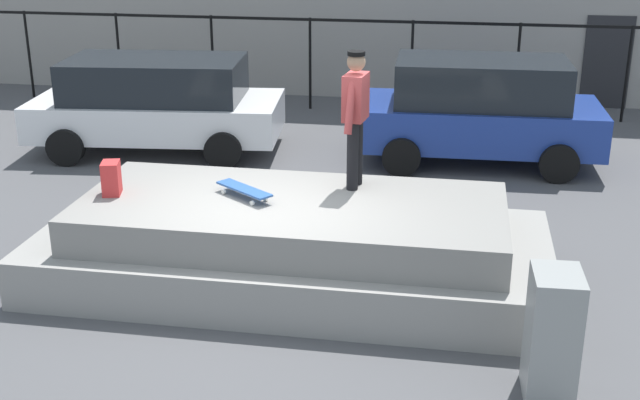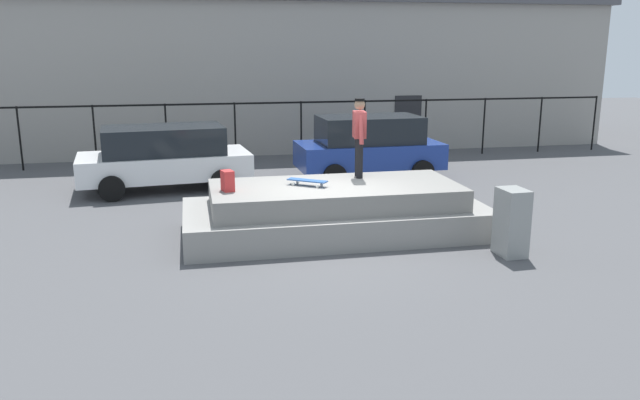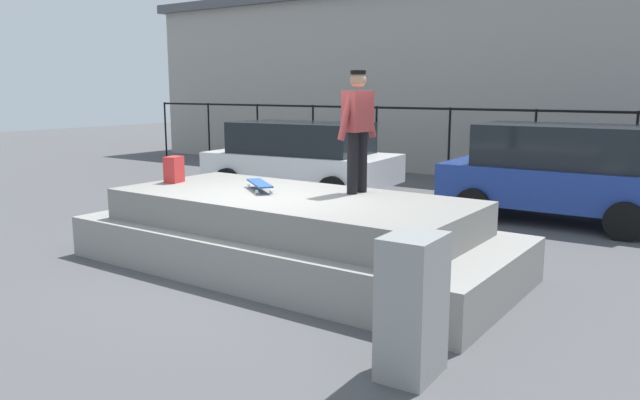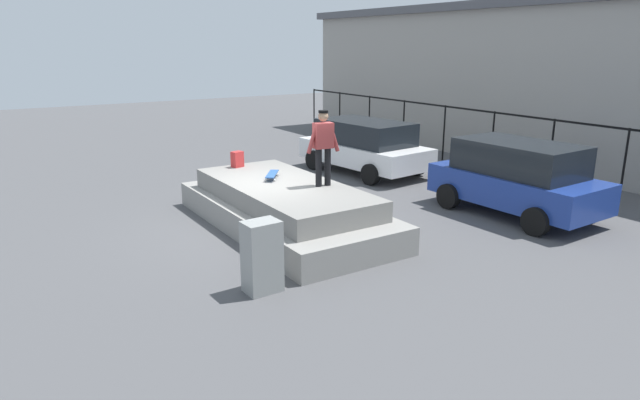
% 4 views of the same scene
% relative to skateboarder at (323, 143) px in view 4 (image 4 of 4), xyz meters
% --- Properties ---
extents(ground_plane, '(60.00, 60.00, 0.00)m').
position_rel_skateboarder_xyz_m(ground_plane, '(-0.94, -1.01, -1.98)').
color(ground_plane, '#4C4C4F').
extents(concrete_ledge, '(6.07, 2.71, 1.02)m').
position_rel_skateboarder_xyz_m(concrete_ledge, '(-0.66, -0.64, -1.51)').
color(concrete_ledge, gray).
rests_on(concrete_ledge, ground_plane).
extents(skateboarder, '(0.29, 0.80, 1.66)m').
position_rel_skateboarder_xyz_m(skateboarder, '(0.00, 0.00, 0.00)').
color(skateboarder, black).
rests_on(skateboarder, concrete_ledge).
extents(skateboard, '(0.78, 0.65, 0.12)m').
position_rel_skateboarder_xyz_m(skateboard, '(-1.23, -0.62, -0.86)').
color(skateboard, '#264C8C').
rests_on(skateboard, concrete_ledge).
extents(backpack, '(0.26, 0.32, 0.40)m').
position_rel_skateboarder_xyz_m(backpack, '(-2.81, -0.78, -0.76)').
color(backpack, red).
rests_on(backpack, concrete_ledge).
extents(car_white_hatchback_near, '(4.61, 2.59, 1.68)m').
position_rel_skateboarder_xyz_m(car_white_hatchback_near, '(-4.17, 4.31, -1.08)').
color(car_white_hatchback_near, white).
rests_on(car_white_hatchback_near, ground_plane).
extents(car_blue_hatchback_mid, '(4.15, 2.26, 1.80)m').
position_rel_skateboarder_xyz_m(car_blue_hatchback_mid, '(1.55, 4.61, -1.03)').
color(car_blue_hatchback_mid, navy).
rests_on(car_blue_hatchback_mid, ground_plane).
extents(utility_box, '(0.46, 0.62, 1.24)m').
position_rel_skateboarder_xyz_m(utility_box, '(2.17, -2.63, -1.36)').
color(utility_box, gray).
rests_on(utility_box, ground_plane).
extents(fence_row, '(24.06, 0.06, 1.97)m').
position_rel_skateboarder_xyz_m(fence_row, '(-0.94, 7.89, -0.61)').
color(fence_row, black).
rests_on(fence_row, ground_plane).
extents(warehouse_building, '(26.69, 8.21, 5.51)m').
position_rel_skateboarder_xyz_m(warehouse_building, '(-0.93, 13.01, 0.79)').
color(warehouse_building, gray).
rests_on(warehouse_building, ground_plane).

